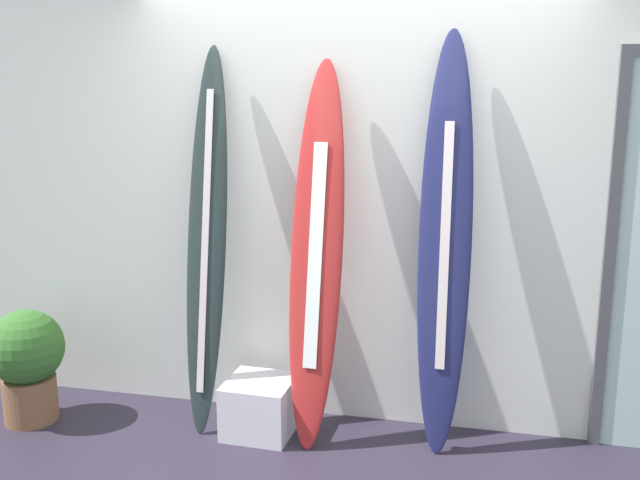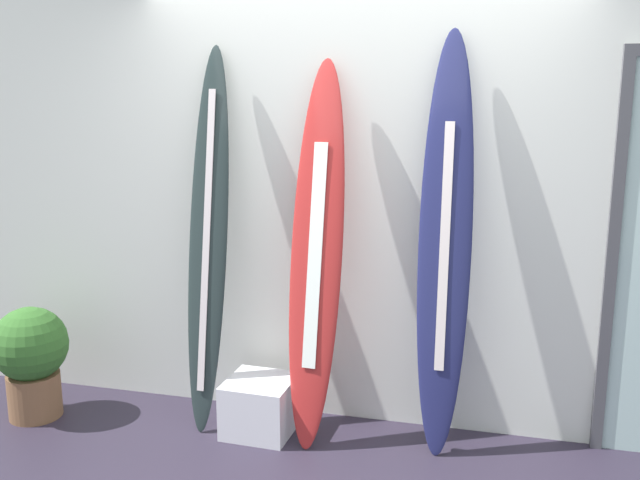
% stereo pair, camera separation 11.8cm
% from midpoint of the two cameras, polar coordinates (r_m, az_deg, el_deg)
% --- Properties ---
extents(wall_back, '(7.20, 0.20, 2.80)m').
position_cam_midpoint_polar(wall_back, '(4.29, 3.94, 4.11)').
color(wall_back, silver).
rests_on(wall_back, ground).
extents(surfboard_charcoal, '(0.25, 0.43, 2.21)m').
position_cam_midpoint_polar(surfboard_charcoal, '(4.25, -7.90, -0.10)').
color(surfboard_charcoal, '#222D2D').
rests_on(surfboard_charcoal, ground).
extents(surfboard_crimson, '(0.32, 0.48, 2.13)m').
position_cam_midpoint_polar(surfboard_crimson, '(4.03, 0.55, -1.38)').
color(surfboard_crimson, '#AD2725').
rests_on(surfboard_crimson, ground).
extents(surfboard_navy, '(0.29, 0.35, 2.28)m').
position_cam_midpoint_polar(surfboard_navy, '(3.97, 10.51, -0.79)').
color(surfboard_navy, navy).
rests_on(surfboard_navy, ground).
extents(display_block_left, '(0.39, 0.39, 0.32)m').
position_cam_midpoint_polar(display_block_left, '(4.38, -3.87, -12.74)').
color(display_block_left, silver).
rests_on(display_block_left, ground).
extents(potted_plant, '(0.45, 0.45, 0.69)m').
position_cam_midpoint_polar(potted_plant, '(4.77, -20.87, -8.42)').
color(potted_plant, brown).
rests_on(potted_plant, ground).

